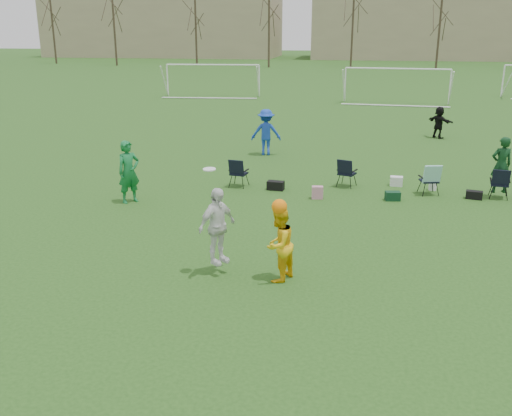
% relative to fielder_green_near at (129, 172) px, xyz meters
% --- Properties ---
extents(ground, '(260.00, 260.00, 0.00)m').
position_rel_fielder_green_near_xyz_m(ground, '(5.37, -5.48, -0.96)').
color(ground, '#224B17').
rests_on(ground, ground).
extents(fielder_green_near, '(0.81, 0.83, 1.92)m').
position_rel_fielder_green_near_xyz_m(fielder_green_near, '(0.00, 0.00, 0.00)').
color(fielder_green_near, '#147136').
rests_on(fielder_green_near, ground).
extents(fielder_blue, '(1.34, 0.89, 1.93)m').
position_rel_fielder_green_near_xyz_m(fielder_blue, '(3.02, 7.57, 0.00)').
color(fielder_blue, '#183FB5').
rests_on(fielder_blue, ground).
extents(fielder_black, '(1.31, 1.34, 1.54)m').
position_rel_fielder_green_near_xyz_m(fielder_black, '(10.70, 12.90, -0.19)').
color(fielder_black, black).
rests_on(fielder_black, ground).
extents(center_contest, '(2.24, 1.11, 2.38)m').
position_rel_fielder_green_near_xyz_m(center_contest, '(4.68, -4.81, 0.00)').
color(center_contest, white).
rests_on(center_contest, ground).
extents(sideline_setup, '(9.11, 2.32, 1.94)m').
position_rel_fielder_green_near_xyz_m(sideline_setup, '(8.40, 2.59, -0.38)').
color(sideline_setup, '#0E3518').
rests_on(sideline_setup, ground).
extents(goal_left, '(7.39, 0.76, 2.46)m').
position_rel_fielder_green_near_xyz_m(goal_left, '(-4.63, 28.52, 0.96)').
color(goal_left, white).
rests_on(goal_left, ground).
extents(goal_mid, '(7.40, 0.63, 2.46)m').
position_rel_fielder_green_near_xyz_m(goal_mid, '(9.37, 26.52, 0.96)').
color(goal_mid, white).
rests_on(goal_mid, ground).
extents(tree_line, '(110.28, 3.28, 11.40)m').
position_rel_fielder_green_near_xyz_m(tree_line, '(5.61, 64.37, 4.13)').
color(tree_line, '#382B21').
rests_on(tree_line, ground).
extents(building_row, '(126.00, 16.00, 13.00)m').
position_rel_fielder_green_near_xyz_m(building_row, '(12.10, 90.52, 5.03)').
color(building_row, tan).
rests_on(building_row, ground).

